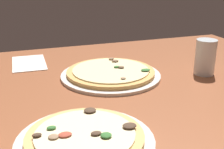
{
  "coord_description": "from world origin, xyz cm",
  "views": [
    {
      "loc": [
        27.37,
        76.66,
        38.67
      ],
      "look_at": [
        -1.59,
        -5.85,
        7.0
      ],
      "focal_mm": 48.61,
      "sensor_mm": 36.0,
      "label": 1
    }
  ],
  "objects_px": {
    "pizza_main": "(111,73)",
    "paper_menu": "(29,63)",
    "water_glass": "(205,59)",
    "pizza_side": "(85,139)"
  },
  "relations": [
    {
      "from": "pizza_main",
      "to": "paper_menu",
      "type": "xyz_separation_m",
      "value": [
        0.24,
        -0.24,
        -0.01
      ]
    },
    {
      "from": "pizza_main",
      "to": "water_glass",
      "type": "distance_m",
      "value": 0.32
    },
    {
      "from": "pizza_side",
      "to": "water_glass",
      "type": "bearing_deg",
      "value": -149.94
    },
    {
      "from": "pizza_main",
      "to": "paper_menu",
      "type": "bearing_deg",
      "value": -44.39
    },
    {
      "from": "pizza_side",
      "to": "pizza_main",
      "type": "bearing_deg",
      "value": -116.66
    },
    {
      "from": "pizza_main",
      "to": "pizza_side",
      "type": "distance_m",
      "value": 0.4
    },
    {
      "from": "pizza_main",
      "to": "paper_menu",
      "type": "relative_size",
      "value": 1.67
    },
    {
      "from": "pizza_main",
      "to": "water_glass",
      "type": "height_order",
      "value": "water_glass"
    },
    {
      "from": "water_glass",
      "to": "paper_menu",
      "type": "xyz_separation_m",
      "value": [
        0.55,
        -0.31,
        -0.05
      ]
    },
    {
      "from": "water_glass",
      "to": "paper_menu",
      "type": "relative_size",
      "value": 0.6
    }
  ]
}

